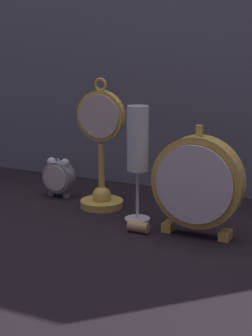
% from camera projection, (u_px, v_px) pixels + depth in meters
% --- Properties ---
extents(ground_plane, '(4.00, 4.00, 0.00)m').
position_uv_depth(ground_plane, '(109.00, 226.00, 1.15)').
color(ground_plane, black).
extents(fabric_backdrop_drape, '(1.59, 0.01, 0.66)m').
position_uv_depth(fabric_backdrop_drape, '(170.00, 58.00, 1.36)').
color(fabric_backdrop_drape, slate).
rests_on(fabric_backdrop_drape, ground_plane).
extents(pocket_watch_on_stand, '(0.11, 0.10, 0.29)m').
position_uv_depth(pocket_watch_on_stand, '(101.00, 157.00, 1.25)').
color(pocket_watch_on_stand, gold).
rests_on(pocket_watch_on_stand, ground_plane).
extents(alarm_clock_twin_bell, '(0.08, 0.03, 0.10)m').
position_uv_depth(alarm_clock_twin_bell, '(58.00, 176.00, 1.35)').
color(alarm_clock_twin_bell, gray).
rests_on(alarm_clock_twin_bell, ground_plane).
extents(mantel_clock_silver, '(0.18, 0.04, 0.22)m').
position_uv_depth(mantel_clock_silver, '(198.00, 183.00, 1.07)').
color(mantel_clock_silver, gold).
rests_on(mantel_clock_silver, ground_plane).
extents(champagne_flute, '(0.05, 0.05, 0.24)m').
position_uv_depth(champagne_flute, '(138.00, 146.00, 1.15)').
color(champagne_flute, silver).
rests_on(champagne_flute, ground_plane).
extents(wine_cork, '(0.04, 0.02, 0.02)m').
position_uv_depth(wine_cork, '(138.00, 227.00, 1.11)').
color(wine_cork, tan).
rests_on(wine_cork, ground_plane).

